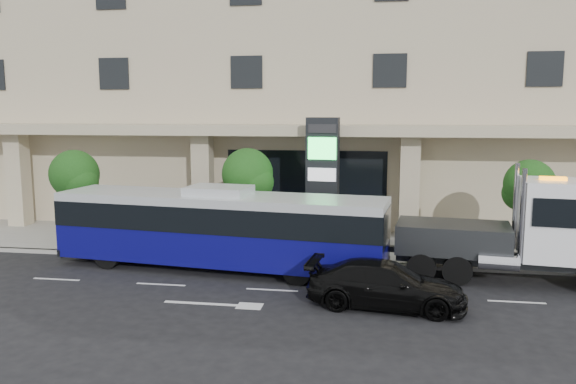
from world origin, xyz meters
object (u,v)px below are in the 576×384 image
black_sedan (386,285)px  signage_pylon (322,181)px  tow_truck (524,235)px  city_bus (219,227)px

black_sedan → signage_pylon: size_ratio=0.87×
tow_truck → signage_pylon: (-7.56, 3.75, 1.31)m
tow_truck → signage_pylon: size_ratio=1.64×
tow_truck → signage_pylon: bearing=160.8°
black_sedan → signage_pylon: (-2.69, 7.12, 2.32)m
tow_truck → black_sedan: size_ratio=1.88×
city_bus → tow_truck: size_ratio=1.40×
city_bus → black_sedan: size_ratio=2.64×
black_sedan → signage_pylon: signage_pylon is taller
tow_truck → black_sedan: 6.01m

